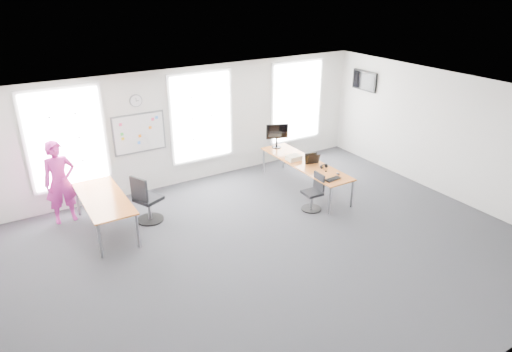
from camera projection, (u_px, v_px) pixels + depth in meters
floor at (276, 249)px, 9.14m from camera, size 10.00×10.00×0.00m
ceiling at (279, 103)px, 7.92m from camera, size 10.00×10.00×0.00m
wall_back at (191, 126)px, 11.66m from camera, size 10.00×0.00×10.00m
wall_front at (464, 301)px, 5.40m from camera, size 10.00×0.00×10.00m
wall_right at (451, 137)px, 10.90m from camera, size 0.00×10.00×10.00m
window_left at (66, 139)px, 10.13m from camera, size 1.60×0.06×2.20m
window_mid at (201, 117)px, 11.70m from camera, size 1.60×0.06×2.20m
window_right at (296, 102)px, 13.12m from camera, size 1.60×0.06×2.20m
desk_right at (305, 164)px, 11.49m from camera, size 0.79×2.95×0.72m
desk_left at (103, 200)px, 9.55m from camera, size 0.86×2.15×0.78m
chair_right at (314, 194)px, 10.58m from camera, size 0.47×0.47×0.88m
chair_left at (146, 202)px, 9.99m from camera, size 0.67×0.67×1.11m
person at (60, 182)px, 9.86m from camera, size 0.70×0.48×1.87m
whiteboard at (139, 133)px, 10.98m from camera, size 1.20×0.03×0.90m
wall_clock at (136, 101)px, 10.65m from camera, size 0.30×0.04×0.30m
tv at (364, 81)px, 12.90m from camera, size 0.06×0.90×0.55m
keyboard at (333, 179)px, 10.51m from camera, size 0.43×0.21×0.02m
mouse at (338, 174)px, 10.76m from camera, size 0.09×0.12×0.04m
lens_cap at (326, 171)px, 10.95m from camera, size 0.07×0.07×0.01m
headphones at (324, 166)px, 11.11m from camera, size 0.18×0.10×0.11m
laptop_sleeve at (312, 159)px, 11.34m from camera, size 0.34×0.25×0.27m
paper_stack at (294, 158)px, 11.60m from camera, size 0.36×0.27×0.12m
monitor at (277, 134)px, 12.29m from camera, size 0.58×0.26×0.67m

